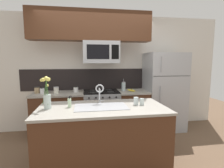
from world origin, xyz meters
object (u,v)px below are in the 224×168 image
at_px(storage_jar_medium, 42,91).
at_px(flower_vase, 47,97).
at_px(storage_jar_tall, 37,90).
at_px(storage_jar_short, 56,90).
at_px(refrigerator, 164,91).
at_px(microwave, 101,52).
at_px(storage_jar_squat, 76,89).
at_px(spare_glass, 142,102).
at_px(drinking_glass, 136,101).
at_px(french_press, 124,86).
at_px(sink_faucet, 100,91).
at_px(banana_bunch, 132,90).
at_px(dish_soap_bottle, 70,103).
at_px(stove_range, 101,112).

relative_size(storage_jar_medium, flower_vase, 0.26).
distance_m(storage_jar_tall, storage_jar_short, 0.40).
bearing_deg(refrigerator, storage_jar_short, -178.97).
relative_size(microwave, storage_jar_squat, 6.10).
xyz_separation_m(spare_glass, flower_vase, (-1.38, 0.02, 0.11)).
xyz_separation_m(storage_jar_medium, drinking_glass, (1.63, -1.21, -0.00)).
distance_m(microwave, flower_vase, 1.63).
height_order(storage_jar_squat, drinking_glass, storage_jar_squat).
height_order(storage_jar_short, french_press, french_press).
xyz_separation_m(microwave, french_press, (0.51, 0.08, -0.74)).
bearing_deg(french_press, storage_jar_tall, -179.28).
relative_size(storage_jar_squat, drinking_glass, 1.02).
distance_m(microwave, sink_faucet, 1.21).
bearing_deg(microwave, sink_faucet, -96.91).
height_order(storage_jar_short, drinking_glass, storage_jar_short).
relative_size(storage_jar_medium, drinking_glass, 1.01).
distance_m(refrigerator, storage_jar_medium, 2.67).
height_order(refrigerator, storage_jar_short, refrigerator).
height_order(french_press, drinking_glass, french_press).
xyz_separation_m(sink_faucet, flower_vase, (-0.75, -0.19, -0.03)).
distance_m(banana_bunch, drinking_glass, 1.19).
bearing_deg(dish_soap_bottle, stove_range, 64.21).
height_order(stove_range, french_press, french_press).
distance_m(storage_jar_medium, banana_bunch, 1.88).
bearing_deg(storage_jar_medium, storage_jar_short, -2.61).
height_order(storage_jar_tall, french_press, french_press).
height_order(stove_range, spare_glass, spare_glass).
bearing_deg(banana_bunch, sink_faucet, -128.94).
bearing_deg(dish_soap_bottle, refrigerator, 30.83).
xyz_separation_m(stove_range, refrigerator, (1.45, 0.02, 0.41)).
xyz_separation_m(dish_soap_bottle, flower_vase, (-0.30, -0.03, 0.09)).
height_order(storage_jar_tall, storage_jar_medium, storage_jar_tall).
distance_m(drinking_glass, spare_glass, 0.09).
distance_m(storage_jar_short, banana_bunch, 1.60).
distance_m(storage_jar_squat, sink_faucet, 1.16).
xyz_separation_m(refrigerator, sink_faucet, (-1.58, -1.05, 0.23)).
distance_m(stove_range, banana_bunch, 0.82).
height_order(microwave, flower_vase, microwave).
bearing_deg(french_press, dish_soap_bottle, -130.94).
xyz_separation_m(storage_jar_tall, flower_vase, (0.45, -1.26, 0.09)).
distance_m(storage_jar_medium, french_press, 1.73).
xyz_separation_m(banana_bunch, dish_soap_bottle, (-1.24, -1.13, 0.05)).
relative_size(storage_jar_squat, spare_glass, 1.20).
distance_m(microwave, storage_jar_tall, 1.54).
height_order(microwave, storage_jar_medium, microwave).
bearing_deg(drinking_glass, banana_bunch, 77.80).
relative_size(stove_range, microwave, 1.25).
xyz_separation_m(banana_bunch, french_press, (-0.15, 0.12, 0.08)).
height_order(storage_jar_medium, dish_soap_bottle, dish_soap_bottle).
relative_size(stove_range, spare_glass, 9.11).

